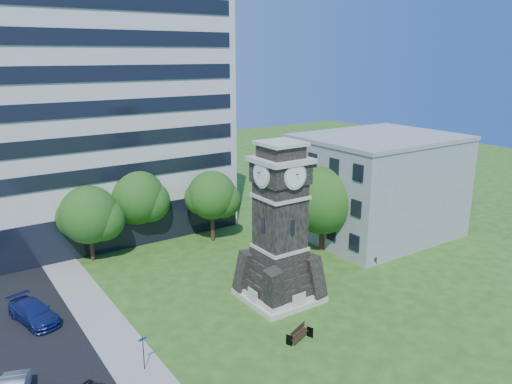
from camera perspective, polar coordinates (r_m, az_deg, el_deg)
ground at (r=36.61m, az=0.68°, el=-14.36°), size 160.00×160.00×0.00m
sidewalk at (r=37.01m, az=-16.63°, el=-14.66°), size 3.00×70.00×0.06m
clock_tower at (r=37.44m, az=2.74°, el=-4.75°), size 5.40×5.40×12.22m
office_tall at (r=54.16m, az=-18.30°, el=10.48°), size 26.20×15.11×28.60m
office_low at (r=52.75m, az=13.67°, el=0.75°), size 15.20×12.20×10.40m
car_street_north at (r=39.30m, az=-24.08°, el=-12.44°), size 3.21×5.22×1.41m
car_east_lot at (r=48.15m, az=13.72°, el=-6.34°), size 5.31×3.24×1.38m
park_bench at (r=34.14m, az=4.96°, el=-15.83°), size 1.84×0.49×0.95m
street_sign at (r=31.58m, az=-12.76°, el=-17.15°), size 0.53×0.05×2.21m
tree_nw at (r=47.10m, az=-18.45°, el=-2.67°), size 5.76×5.24×6.99m
tree_nc at (r=49.90m, az=-13.46°, el=-0.72°), size 6.02×5.47×7.60m
tree_ne at (r=49.56m, az=-4.99°, el=-0.55°), size 5.33×4.84×7.20m
tree_east at (r=47.34m, az=7.70°, el=-1.15°), size 7.02×6.38×8.17m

